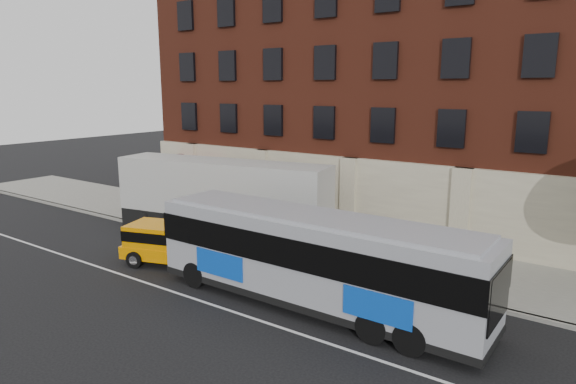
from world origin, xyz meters
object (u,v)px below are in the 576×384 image
Objects in this scene: shipping_container at (222,198)px; sign_pole at (164,206)px; city_bus at (314,257)px; yellow_suv at (169,242)px.

sign_pole is at bearing -153.96° from shipping_container.
city_bus is (12.04, -3.63, 0.47)m from sign_pole.
yellow_suv is (4.29, -3.50, -0.40)m from sign_pole.
city_bus reaches higher than sign_pole.
city_bus is 10.40m from shipping_container.
sign_pole is 12.59m from city_bus.
sign_pole is at bearing 163.24° from city_bus.
yellow_suv is at bearing -39.24° from sign_pole.
shipping_container is (-1.31, 4.96, 0.94)m from yellow_suv.
sign_pole is 0.20× the size of city_bus.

